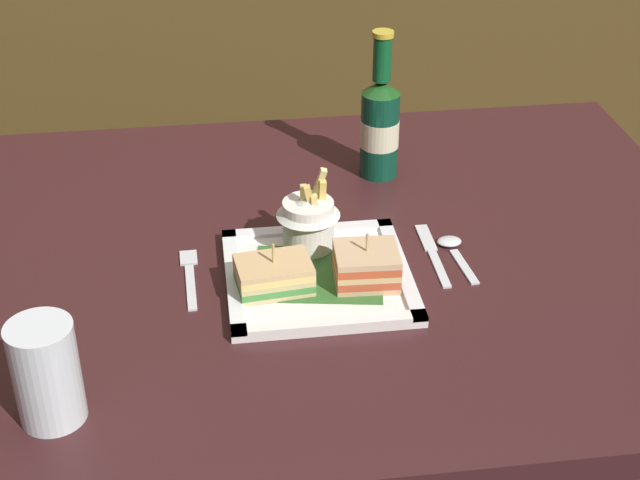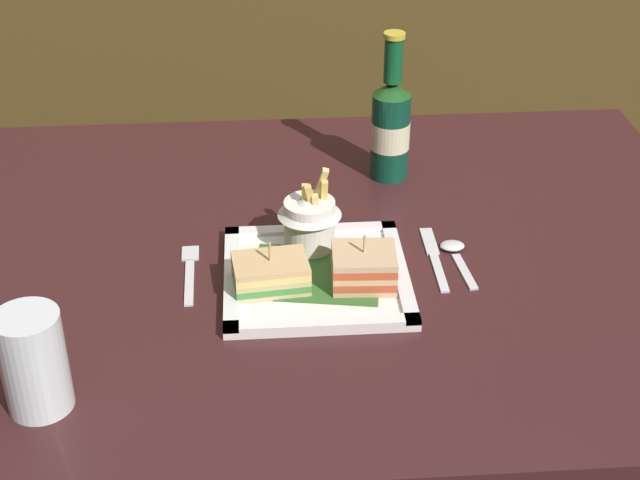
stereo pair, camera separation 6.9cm
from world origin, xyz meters
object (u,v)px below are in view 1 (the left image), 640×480
(fries_cup, at_px, (308,216))
(square_plate, at_px, (318,277))
(dining_table, at_px, (322,323))
(sandwich_half_left, at_px, (274,275))
(spoon, at_px, (453,247))
(beer_bottle, at_px, (380,124))
(sandwich_half_right, at_px, (366,266))
(knife, at_px, (432,252))
(water_glass, at_px, (48,379))
(fork, at_px, (190,276))

(fries_cup, bearing_deg, square_plate, -86.93)
(fries_cup, bearing_deg, dining_table, 20.84)
(square_plate, distance_m, sandwich_half_left, 0.07)
(sandwich_half_left, height_order, fries_cup, fries_cup)
(square_plate, bearing_deg, spoon, 14.15)
(fries_cup, relative_size, beer_bottle, 0.49)
(beer_bottle, xyz_separation_m, spoon, (0.06, -0.24, -0.08))
(sandwich_half_right, distance_m, fries_cup, 0.12)
(spoon, bearing_deg, knife, -174.95)
(knife, xyz_separation_m, spoon, (0.03, 0.00, 0.00))
(dining_table, relative_size, water_glass, 9.49)
(dining_table, bearing_deg, sandwich_half_right, -66.39)
(sandwich_half_left, xyz_separation_m, sandwich_half_right, (0.12, -0.00, 0.00))
(sandwich_half_right, bearing_deg, square_plate, 158.13)
(dining_table, bearing_deg, fries_cup, -159.16)
(sandwich_half_right, relative_size, water_glass, 0.70)
(spoon, bearing_deg, water_glass, -152.22)
(dining_table, bearing_deg, knife, -11.41)
(dining_table, distance_m, fork, 0.24)
(fries_cup, distance_m, beer_bottle, 0.27)
(fries_cup, distance_m, fork, 0.18)
(water_glass, bearing_deg, beer_bottle, 48.30)
(sandwich_half_left, relative_size, spoon, 0.88)
(dining_table, distance_m, fries_cup, 0.19)
(fries_cup, distance_m, water_glass, 0.44)
(fork, xyz_separation_m, spoon, (0.37, 0.02, 0.00))
(beer_bottle, bearing_deg, sandwich_half_left, -122.03)
(sandwich_half_right, relative_size, fork, 0.62)
(square_plate, height_order, sandwich_half_left, sandwich_half_left)
(sandwich_half_left, xyz_separation_m, beer_bottle, (0.20, 0.32, 0.06))
(fries_cup, bearing_deg, spoon, -5.76)
(square_plate, height_order, water_glass, water_glass)
(dining_table, xyz_separation_m, spoon, (0.18, -0.03, 0.14))
(water_glass, distance_m, spoon, 0.60)
(square_plate, xyz_separation_m, sandwich_half_right, (0.06, -0.02, 0.03))
(spoon, bearing_deg, square_plate, -165.85)
(sandwich_half_left, relative_size, sandwich_half_right, 1.20)
(dining_table, distance_m, spoon, 0.23)
(spoon, bearing_deg, fork, -177.25)
(water_glass, xyz_separation_m, knife, (0.50, 0.28, -0.05))
(sandwich_half_left, relative_size, knife, 0.64)
(beer_bottle, bearing_deg, knife, -82.81)
(fries_cup, relative_size, water_glass, 0.96)
(spoon, bearing_deg, dining_table, 171.28)
(sandwich_half_right, height_order, knife, sandwich_half_right)
(knife, bearing_deg, spoon, 5.05)
(beer_bottle, distance_m, water_glass, 0.70)
(square_plate, relative_size, fries_cup, 2.08)
(knife, bearing_deg, sandwich_half_right, -146.18)
(sandwich_half_right, height_order, fork, sandwich_half_right)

